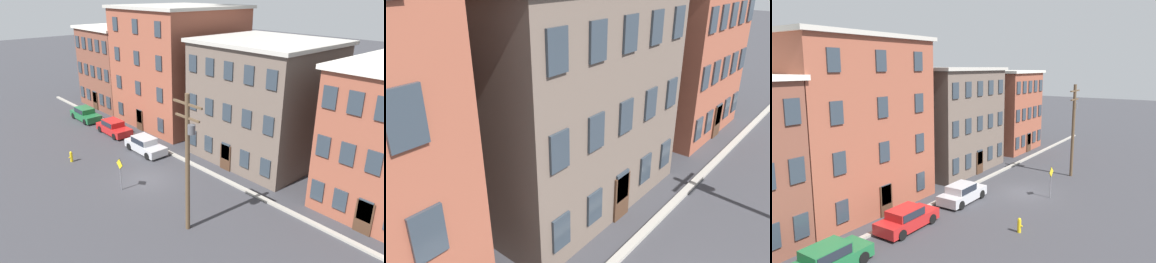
% 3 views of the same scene
% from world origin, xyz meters
% --- Properties ---
extents(ground_plane, '(200.00, 200.00, 0.00)m').
position_xyz_m(ground_plane, '(0.00, 0.00, 0.00)').
color(ground_plane, '#38383D').
extents(kerb_strip, '(56.00, 0.36, 0.16)m').
position_xyz_m(kerb_strip, '(0.00, 4.50, 0.08)').
color(kerb_strip, '#9E998E').
rests_on(kerb_strip, ground_plane).
extents(apartment_corner, '(8.89, 11.36, 9.91)m').
position_xyz_m(apartment_corner, '(-19.60, 11.42, 4.97)').
color(apartment_corner, brown).
rests_on(apartment_corner, ground_plane).
extents(apartment_midblock, '(11.63, 11.39, 12.54)m').
position_xyz_m(apartment_midblock, '(-9.77, 11.44, 6.28)').
color(apartment_midblock, brown).
rests_on(apartment_midblock, ground_plane).
extents(apartment_far, '(10.65, 9.59, 10.26)m').
position_xyz_m(apartment_far, '(2.81, 10.54, 5.14)').
color(apartment_far, '#66564C').
rests_on(apartment_far, ground_plane).
extents(car_green, '(4.40, 1.92, 1.43)m').
position_xyz_m(car_green, '(-16.66, 3.10, 0.75)').
color(car_green, '#1E6638').
rests_on(car_green, ground_plane).
extents(car_red, '(4.40, 1.92, 1.43)m').
position_xyz_m(car_red, '(-10.61, 3.27, 0.75)').
color(car_red, '#B21E1E').
rests_on(car_red, ground_plane).
extents(car_silver, '(4.40, 1.92, 1.43)m').
position_xyz_m(car_silver, '(-4.58, 3.04, 0.75)').
color(car_silver, '#B7B7BC').
rests_on(car_silver, ground_plane).
extents(caution_sign, '(0.88, 0.08, 2.57)m').
position_xyz_m(caution_sign, '(0.05, -2.33, 1.70)').
color(caution_sign, slate).
rests_on(caution_sign, ground_plane).
extents(utility_pole, '(2.40, 0.44, 8.72)m').
position_xyz_m(utility_pole, '(7.03, -1.75, 4.91)').
color(utility_pole, brown).
rests_on(utility_pole, ground_plane).
extents(fire_hydrant, '(0.24, 0.34, 0.96)m').
position_xyz_m(fire_hydrant, '(-7.08, -3.00, 0.48)').
color(fire_hydrant, yellow).
rests_on(fire_hydrant, ground_plane).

